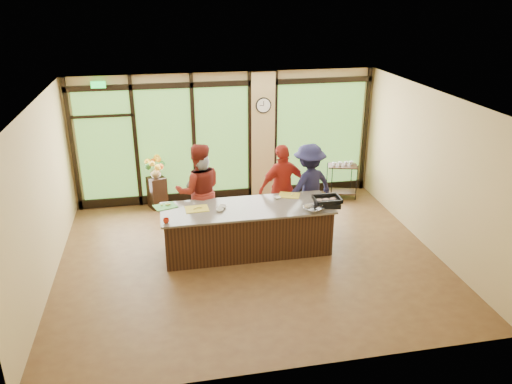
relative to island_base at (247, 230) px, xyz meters
name	(u,v)px	position (x,y,z in m)	size (l,w,h in m)	color
floor	(250,258)	(0.00, -0.30, -0.44)	(7.00, 7.00, 0.00)	#51331C
ceiling	(249,100)	(0.00, -0.30, 2.56)	(7.00, 7.00, 0.00)	silver
back_wall	(226,138)	(0.00, 2.70, 1.06)	(7.00, 7.00, 0.00)	tan
left_wall	(41,199)	(-3.50, -0.30, 1.06)	(6.00, 6.00, 0.00)	tan
right_wall	(431,171)	(3.50, -0.30, 1.06)	(6.00, 6.00, 0.00)	tan
window_wall	(234,142)	(0.16, 2.65, 0.95)	(6.90, 0.12, 3.00)	tan
island_base	(247,230)	(0.00, 0.00, 0.00)	(3.10, 1.00, 0.88)	black
countertop	(247,208)	(0.00, 0.00, 0.46)	(3.20, 1.10, 0.04)	slate
wall_clock	(263,105)	(0.85, 2.57, 1.81)	(0.36, 0.04, 0.36)	black
cook_left	(201,196)	(-0.78, 0.78, 0.44)	(0.64, 0.42, 1.77)	slate
cook_midleft	(199,191)	(-0.82, 0.82, 0.54)	(0.95, 0.74, 1.96)	maroon
cook_midright	(283,188)	(0.90, 0.84, 0.48)	(1.07, 0.45, 1.83)	#9F2318
cook_right	(309,186)	(1.45, 0.83, 0.47)	(1.17, 0.67, 1.81)	#1B1B3B
roasting_pan	(327,203)	(1.50, -0.19, 0.52)	(0.49, 0.38, 0.09)	black
mixing_bowl	(313,209)	(1.17, -0.40, 0.52)	(0.35, 0.35, 0.08)	silver
cutting_board_left	(165,206)	(-1.50, 0.32, 0.49)	(0.41, 0.30, 0.01)	#3C8F34
cutting_board_center	(197,209)	(-0.93, 0.09, 0.49)	(0.43, 0.32, 0.01)	gold
cutting_board_right	(289,195)	(0.92, 0.40, 0.49)	(0.40, 0.30, 0.01)	gold
prep_bowl_near	(220,210)	(-0.52, -0.08, 0.50)	(0.14, 0.14, 0.04)	silver
prep_bowl_mid	(223,207)	(-0.45, 0.06, 0.50)	(0.15, 0.15, 0.05)	silver
prep_bowl_far	(277,198)	(0.65, 0.30, 0.50)	(0.13, 0.13, 0.03)	silver
red_ramekin	(166,221)	(-1.50, -0.39, 0.52)	(0.11, 0.11, 0.08)	#AD2511
flower_stand	(157,192)	(-1.66, 2.43, -0.07)	(0.37, 0.37, 0.73)	black
flower_vase	(156,172)	(-1.66, 2.43, 0.42)	(0.26, 0.26, 0.27)	#957E51
bar_cart	(342,177)	(2.67, 2.12, 0.12)	(0.76, 0.56, 0.93)	black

